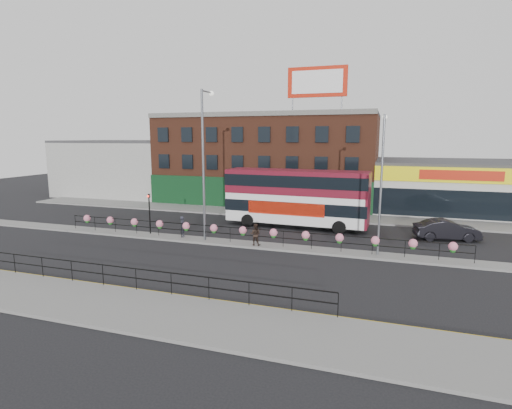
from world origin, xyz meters
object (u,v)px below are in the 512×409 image
(car, at_px, (447,230))
(pedestrian_b, at_px, (255,234))
(double_decker_bus, at_px, (297,192))
(lamp_column_east, at_px, (382,173))
(pedestrian_a, at_px, (183,226))
(lamp_column_west, at_px, (205,152))

(car, bearing_deg, pedestrian_b, 105.05)
(double_decker_bus, relative_size, lamp_column_east, 1.37)
(car, xyz_separation_m, pedestrian_b, (-13.15, -6.55, 0.16))
(pedestrian_a, distance_m, lamp_column_west, 6.02)
(pedestrian_a, height_order, lamp_column_west, lamp_column_west)
(lamp_column_west, height_order, lamp_column_east, lamp_column_west)
(lamp_column_east, bearing_deg, car, 50.74)
(double_decker_bus, distance_m, pedestrian_a, 10.20)
(double_decker_bus, bearing_deg, lamp_column_west, -129.04)
(double_decker_bus, bearing_deg, car, -3.55)
(pedestrian_a, distance_m, pedestrian_b, 6.08)
(lamp_column_west, bearing_deg, double_decker_bus, 50.96)
(lamp_column_west, bearing_deg, pedestrian_b, -8.26)
(car, relative_size, pedestrian_b, 3.14)
(pedestrian_b, bearing_deg, pedestrian_a, -7.54)
(pedestrian_b, bearing_deg, double_decker_bus, -102.67)
(lamp_column_east, bearing_deg, double_decker_bus, 136.38)
(lamp_column_west, bearing_deg, lamp_column_east, 0.15)
(lamp_column_west, distance_m, lamp_column_east, 12.46)
(car, xyz_separation_m, lamp_column_west, (-17.24, -5.95, 5.88))
(pedestrian_a, height_order, pedestrian_b, pedestrian_a)
(pedestrian_a, bearing_deg, lamp_column_east, -98.99)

